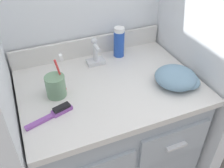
{
  "coord_description": "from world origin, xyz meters",
  "views": [
    {
      "loc": [
        -0.34,
        -0.84,
        1.45
      ],
      "look_at": [
        0.0,
        -0.03,
        0.78
      ],
      "focal_mm": 40.0,
      "sensor_mm": 36.0,
      "label": 1
    }
  ],
  "objects": [
    {
      "name": "hand_towel",
      "position": [
        0.29,
        -0.12,
        0.79
      ],
      "size": [
        0.19,
        0.19,
        0.07
      ],
      "color": "#6B8EA8",
      "rests_on": "vanity"
    },
    {
      "name": "sink_faucet",
      "position": [
        0.0,
        0.19,
        0.81
      ],
      "size": [
        0.09,
        0.09,
        0.14
      ],
      "color": "silver",
      "rests_on": "vanity"
    },
    {
      "name": "vanity",
      "position": [
        -0.0,
        -0.0,
        0.4
      ],
      "size": [
        0.81,
        0.61,
        0.76
      ],
      "color": "#9EA8B2",
      "rests_on": "ground_plane"
    },
    {
      "name": "toothbrush_cup",
      "position": [
        -0.24,
        0.01,
        0.81
      ],
      "size": [
        0.09,
        0.08,
        0.18
      ],
      "color": "gray",
      "rests_on": "vanity"
    },
    {
      "name": "hairbrush",
      "position": [
        -0.27,
        -0.11,
        0.77
      ],
      "size": [
        0.19,
        0.08,
        0.03
      ],
      "rotation": [
        0.0,
        0.0,
        0.3
      ],
      "color": "purple",
      "rests_on": "vanity"
    },
    {
      "name": "shaving_cream_can",
      "position": [
        0.14,
        0.22,
        0.84
      ],
      "size": [
        0.06,
        0.06,
        0.16
      ],
      "color": "#234CB2",
      "rests_on": "vanity"
    },
    {
      "name": "backsplash",
      "position": [
        0.0,
        0.29,
        0.81
      ],
      "size": [
        0.81,
        0.02,
        0.1
      ],
      "color": "silver",
      "rests_on": "vanity"
    }
  ]
}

